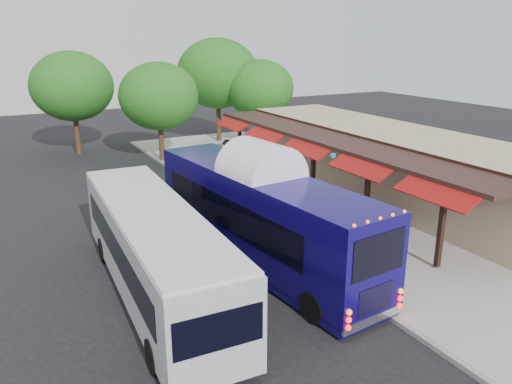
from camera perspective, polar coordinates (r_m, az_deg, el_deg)
ground at (r=20.09m, az=3.96°, el=-6.88°), size 90.00×90.00×0.00m
sidewalk at (r=25.81m, az=8.62°, el=-1.27°), size 10.00×40.00×0.15m
curb at (r=23.30m, az=-1.19°, el=-3.14°), size 0.20×40.00×0.16m
station_shelter at (r=27.43m, az=14.47°, el=3.34°), size 8.15×20.00×3.60m
coach_bus at (r=18.53m, az=0.55°, el=-2.32°), size 3.59×11.80×3.72m
city_bus at (r=16.61m, az=-11.55°, el=-6.28°), size 2.95×11.39×3.03m
ped_a at (r=21.69m, az=2.64°, el=-1.79°), size 0.85×0.76×1.95m
ped_b at (r=24.37m, az=3.27°, el=0.02°), size 0.81×0.63×1.66m
ped_c at (r=21.13m, az=3.88°, el=-2.54°), size 1.13×0.95×1.81m
ped_d at (r=32.28m, az=-3.33°, el=4.45°), size 1.19×0.74×1.77m
sign_board at (r=21.27m, az=8.48°, el=-2.83°), size 0.19×0.54×1.20m
tree_left at (r=34.00m, az=-11.05°, el=10.69°), size 5.23×5.23×6.70m
tree_mid at (r=40.14m, az=-4.41°, el=13.35°), size 6.38×6.38×8.17m
tree_right at (r=38.65m, az=0.42°, el=11.71°), size 5.18×5.18×6.63m
tree_far at (r=38.00m, az=-20.28°, el=11.27°), size 5.72×5.72×7.32m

